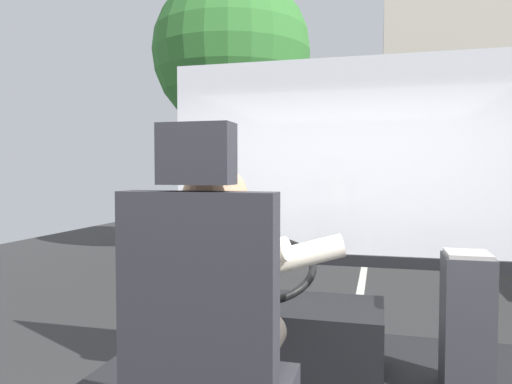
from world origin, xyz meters
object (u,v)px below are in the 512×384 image
(steering_console, at_px, (283,335))
(driver_seat, at_px, (209,362))
(fare_box, at_px, (467,323))
(bus_driver, at_px, (221,301))

(steering_console, bearing_deg, driver_seat, -90.00)
(driver_seat, distance_m, fare_box, 1.56)
(bus_driver, xyz_separation_m, steering_console, (-0.00, 1.09, -0.48))
(driver_seat, xyz_separation_m, fare_box, (0.96, 1.21, -0.18))
(driver_seat, bearing_deg, bus_driver, 90.00)
(driver_seat, bearing_deg, steering_console, 90.00)
(driver_seat, height_order, steering_console, driver_seat)
(steering_console, height_order, fare_box, steering_console)
(steering_console, bearing_deg, fare_box, 0.38)
(steering_console, distance_m, fare_box, 0.97)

